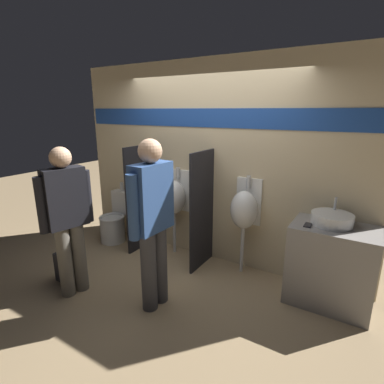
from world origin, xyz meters
name	(u,v)px	position (x,y,z in m)	size (l,w,h in m)	color
ground_plane	(185,272)	(0.00, 0.00, 0.00)	(16.00, 16.00, 0.00)	#997F5B
display_wall	(208,163)	(0.00, 0.60, 1.36)	(4.30, 0.07, 2.70)	beige
sink_counter	(331,265)	(1.67, 0.29, 0.44)	(0.85, 0.56, 0.89)	gray
sink_basin	(332,219)	(1.62, 0.35, 0.95)	(0.42, 0.42, 0.26)	white
cell_phone	(308,225)	(1.42, 0.18, 0.89)	(0.07, 0.14, 0.01)	#232328
divider_near_counter	(140,198)	(-0.98, 0.28, 0.78)	(0.03, 0.58, 1.56)	black
divider_mid	(202,211)	(0.08, 0.28, 0.78)	(0.03, 0.58, 1.56)	black
urinal_near_counter	(174,197)	(-0.45, 0.42, 0.85)	(0.35, 0.32, 1.26)	silver
urinal_far	(244,210)	(0.62, 0.42, 0.85)	(0.35, 0.32, 1.26)	silver
toilet	(116,221)	(-1.51, 0.27, 0.32)	(0.40, 0.56, 0.92)	white
person_in_vest	(153,219)	(0.08, -0.73, 0.99)	(0.24, 0.63, 1.80)	#3D3D42
person_with_lanyard	(67,216)	(-0.86, -1.04, 0.93)	(0.29, 0.58, 1.69)	#666056
shopping_bag	(67,267)	(-1.13, -0.94, 0.19)	(0.28, 0.16, 0.50)	#232328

